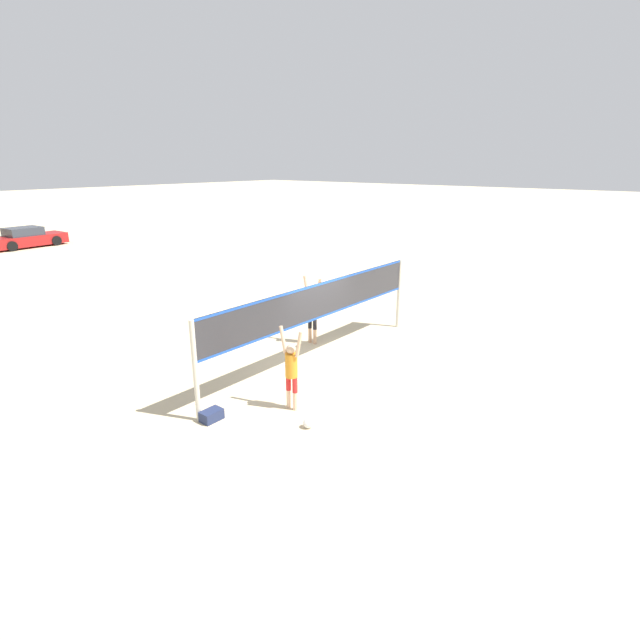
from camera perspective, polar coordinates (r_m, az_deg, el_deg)
ground_plane at (r=14.21m, az=-0.00°, el=-4.93°), size 200.00×200.00×0.00m
volleyball_net at (r=13.65m, az=-0.00°, el=1.59°), size 8.56×0.11×2.33m
player_spiker at (r=11.32m, az=-3.29°, el=-5.46°), size 0.28×0.68×1.96m
player_blocker at (r=15.37m, az=-0.89°, el=1.27°), size 0.28×0.70×2.13m
volleyball at (r=10.92m, az=-1.35°, el=-11.70°), size 0.22×0.22×0.22m
gear_bag at (r=11.45m, az=-12.29°, el=-10.59°), size 0.48×0.31×0.24m
parked_car_far at (r=38.58m, az=-30.48°, el=8.06°), size 4.67×2.12×1.32m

